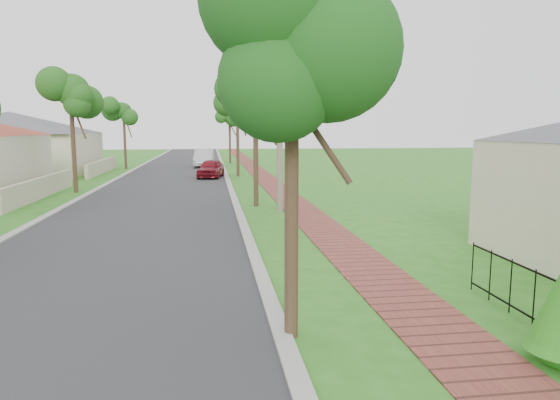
{
  "coord_description": "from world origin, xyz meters",
  "views": [
    {
      "loc": [
        -0.44,
        -5.37,
        3.31
      ],
      "look_at": [
        1.32,
        7.22,
        1.5
      ],
      "focal_mm": 32.0,
      "sensor_mm": 36.0,
      "label": 1
    }
  ],
  "objects": [
    {
      "name": "road",
      "position": [
        -3.0,
        20.0,
        0.0
      ],
      "size": [
        7.0,
        120.0,
        0.02
      ],
      "primitive_type": "cube",
      "color": "#28282B",
      "rests_on": "ground"
    },
    {
      "name": "kerb_right",
      "position": [
        0.65,
        20.0,
        0.0
      ],
      "size": [
        0.3,
        120.0,
        0.1
      ],
      "primitive_type": "cube",
      "color": "#9E9E99",
      "rests_on": "ground"
    },
    {
      "name": "kerb_left",
      "position": [
        -6.65,
        20.0,
        0.0
      ],
      "size": [
        0.3,
        120.0,
        0.1
      ],
      "primitive_type": "cube",
      "color": "#9E9E99",
      "rests_on": "ground"
    },
    {
      "name": "sidewalk",
      "position": [
        3.25,
        20.0,
        0.0
      ],
      "size": [
        1.5,
        120.0,
        0.03
      ],
      "primitive_type": "cube",
      "color": "brown",
      "rests_on": "ground"
    },
    {
      "name": "street_trees",
      "position": [
        -2.87,
        26.84,
        4.54
      ],
      "size": [
        10.7,
        37.65,
        5.89
      ],
      "color": "#382619",
      "rests_on": "ground"
    },
    {
      "name": "far_house_grey",
      "position": [
        -14.97,
        34.0,
        2.34
      ],
      "size": [
        15.56,
        15.56,
        4.6
      ],
      "color": "beige",
      "rests_on": "ground"
    },
    {
      "name": "parked_car_red",
      "position": [
        -0.41,
        29.12,
        0.63
      ],
      "size": [
        2.14,
        3.92,
        1.27
      ],
      "primitive_type": "imported",
      "rotation": [
        0.0,
        0.0,
        -0.18
      ],
      "color": "maroon",
      "rests_on": "ground"
    },
    {
      "name": "parked_car_white",
      "position": [
        -1.0,
        39.18,
        0.76
      ],
      "size": [
        1.78,
        4.66,
        1.51
      ],
      "primitive_type": "imported",
      "rotation": [
        0.0,
        0.0,
        -0.04
      ],
      "color": "#B8B8BA",
      "rests_on": "ground"
    },
    {
      "name": "near_tree",
      "position": [
        0.8,
        2.18,
        4.37
      ],
      "size": [
        2.14,
        2.14,
        5.49
      ],
      "color": "#382619",
      "rests_on": "ground"
    },
    {
      "name": "utility_pole",
      "position": [
        2.3,
        14.27,
        3.66
      ],
      "size": [
        1.2,
        0.24,
        7.21
      ],
      "color": "#756D5B",
      "rests_on": "ground"
    }
  ]
}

